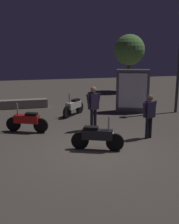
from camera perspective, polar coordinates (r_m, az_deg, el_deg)
The scene contains 9 objects.
ground_plane at distance 8.64m, azimuth 1.49°, elevation -8.20°, with size 40.00×40.00×0.00m, color #4C443D.
motorcycle_black_foreground at distance 8.64m, azimuth 1.60°, elevation -5.10°, with size 1.58×0.72×1.11m.
motorcycle_red_parked_left at distance 10.72m, azimuth -12.80°, elevation -1.78°, with size 1.55×0.78×1.11m.
motorcycle_white_parked_right at distance 13.00m, azimuth -3.30°, elevation 1.15°, with size 1.21×1.28×1.11m.
person_rider_beside at distance 10.60m, azimuth 0.83°, elevation 1.60°, with size 0.66×0.35×1.70m.
person_bystander_far at distance 9.85m, azimuth 12.26°, elevation -0.15°, with size 0.65×0.34×1.57m.
tree_left_bg at distance 20.23m, azimuth 8.24°, elevation 12.52°, with size 2.17×2.17×4.05m.
kiosk_billboard at distance 13.82m, azimuth 8.86°, elevation 4.33°, with size 1.67×1.05×2.10m.
planter_wall_low at distance 15.07m, azimuth -13.95°, elevation 1.63°, with size 2.75×0.50×0.45m.
Camera 1 is at (-2.19, -7.74, 3.16)m, focal length 44.28 mm.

